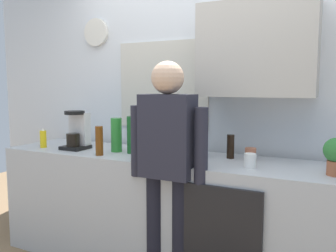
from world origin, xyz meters
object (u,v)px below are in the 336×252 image
mixing_bowl (192,150)px  dish_soap (43,139)px  bottle_clear_soda (116,135)px  bottle_olive_oil (165,143)px  coffee_maker (77,132)px  cup_white_mug (250,161)px  person_at_sink (168,158)px  bottle_dark_sauce (231,147)px  bottle_amber_beer (99,141)px  cup_terracotta_mug (250,154)px  bottle_green_wine (132,135)px  storage_canister (165,145)px  potted_plant (336,154)px

mixing_bowl → dish_soap: dish_soap is taller
bottle_clear_soda → bottle_olive_oil: bearing=-12.5°
coffee_maker → bottle_clear_soda: bearing=5.3°
bottle_clear_soda → cup_white_mug: bearing=-4.6°
dish_soap → person_at_sink: size_ratio=0.11×
bottle_dark_sauce → person_at_sink: bearing=-126.1°
bottle_clear_soda → bottle_amber_beer: bearing=-98.5°
bottle_olive_oil → cup_terracotta_mug: bottle_olive_oil is taller
bottle_green_wine → person_at_sink: 0.54m
bottle_clear_soda → storage_canister: 0.44m
bottle_dark_sauce → bottle_olive_oil: bearing=-148.4°
coffee_maker → bottle_dark_sauce: coffee_maker is taller
bottle_green_wine → bottle_dark_sauce: 0.79m
cup_white_mug → dish_soap: size_ratio=0.53×
bottle_clear_soda → bottle_amber_beer: (-0.03, -0.19, -0.02)m
dish_soap → bottle_green_wine: bearing=8.1°
cup_white_mug → mixing_bowl: cup_white_mug is taller
cup_white_mug → coffee_maker: bearing=177.9°
cup_white_mug → cup_terracotta_mug: bearing=102.3°
bottle_green_wine → cup_terracotta_mug: (0.92, 0.15, -0.10)m
dish_soap → storage_canister: bearing=7.0°
bottle_amber_beer → person_at_sink: person_at_sink is taller
coffee_maker → storage_canister: coffee_maker is taller
storage_canister → person_at_sink: (0.17, -0.29, -0.03)m
bottle_green_wine → cup_terracotta_mug: size_ratio=3.26×
bottle_clear_soda → coffee_maker: bearing=-174.7°
person_at_sink → storage_canister: bearing=125.9°
bottle_amber_beer → storage_canister: bearing=23.6°
bottle_dark_sauce → potted_plant: size_ratio=0.78×
cup_terracotta_mug → dish_soap: (-1.77, -0.27, 0.03)m
bottle_olive_oil → bottle_green_wine: 0.37m
bottle_dark_sauce → dish_soap: size_ratio=1.00×
coffee_maker → mixing_bowl: coffee_maker is taller
bottle_olive_oil → cup_terracotta_mug: (0.57, 0.25, -0.08)m
potted_plant → dish_soap: 2.33m
bottle_olive_oil → storage_canister: size_ratio=1.47×
bottle_clear_soda → bottle_amber_beer: bottle_clear_soda is taller
bottle_olive_oil → cup_white_mug: 0.63m
person_at_sink → cup_terracotta_mug: bearing=47.9°
cup_white_mug → cup_terracotta_mug: cup_white_mug is taller
cup_terracotta_mug → bottle_amber_beer: bearing=-163.2°
cup_terracotta_mug → coffee_maker: bearing=-173.0°
bottle_green_wine → bottle_dark_sauce: bearing=11.2°
bottle_amber_beer → mixing_bowl: 0.73m
cup_white_mug → dish_soap: bearing=-178.9°
cup_white_mug → storage_canister: storage_canister is taller
bottle_dark_sauce → dish_soap: bearing=-170.4°
bottle_green_wine → cup_white_mug: 0.98m
cup_white_mug → cup_terracotta_mug: size_ratio=1.03×
bottle_olive_oil → mixing_bowl: bottle_olive_oil is taller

